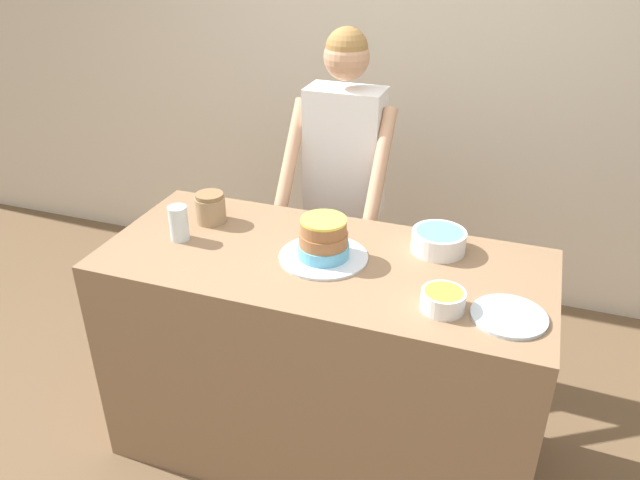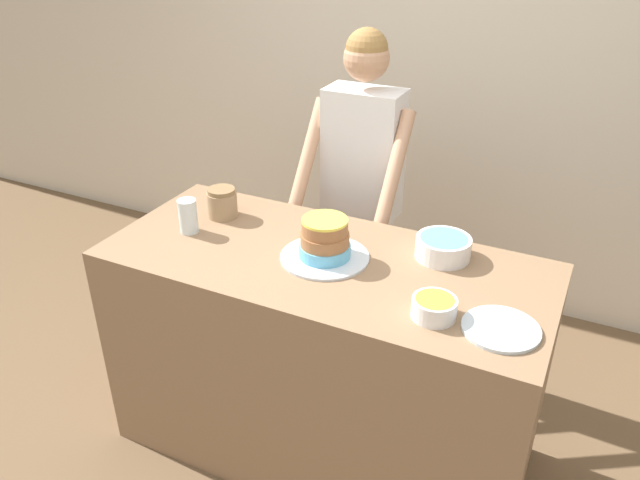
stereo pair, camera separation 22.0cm
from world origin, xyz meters
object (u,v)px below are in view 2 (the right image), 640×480
frosting_bowl_orange (434,307)px  cake (325,242)px  stoneware_jar (222,203)px  drinking_glass (188,216)px  person_baker (362,170)px  frosting_bowl_blue (443,247)px  ceramic_plate (501,329)px

frosting_bowl_orange → cake: bearing=158.7°
stoneware_jar → drinking_glass: bearing=-103.2°
cake → frosting_bowl_orange: 0.50m
person_baker → frosting_bowl_blue: person_baker is taller
ceramic_plate → frosting_bowl_blue: bearing=129.0°
frosting_bowl_blue → ceramic_plate: (0.29, -0.35, -0.04)m
frosting_bowl_blue → ceramic_plate: size_ratio=0.84×
cake → ceramic_plate: 0.69m
drinking_glass → cake: bearing=4.7°
person_baker → stoneware_jar: 0.67m
cake → frosting_bowl_blue: 0.43m
cake → drinking_glass: (-0.57, -0.05, 0.00)m
person_baker → frosting_bowl_orange: size_ratio=11.43×
stoneware_jar → frosting_bowl_orange: bearing=-17.2°
cake → frosting_bowl_orange: size_ratio=2.30×
drinking_glass → ceramic_plate: (1.24, -0.11, -0.06)m
frosting_bowl_orange → ceramic_plate: size_ratio=0.60×
frosting_bowl_orange → drinking_glass: 1.05m
person_baker → cake: (0.14, -0.68, -0.01)m
stoneware_jar → frosting_bowl_blue: bearing=4.2°
person_baker → frosting_bowl_blue: 0.71m
drinking_glass → ceramic_plate: drinking_glass is taller
stoneware_jar → cake: bearing=-13.5°
person_baker → stoneware_jar: (-0.39, -0.55, -0.01)m
cake → stoneware_jar: 0.55m
drinking_glass → stoneware_jar: (0.04, 0.18, -0.01)m
frosting_bowl_blue → frosting_bowl_orange: (0.08, -0.38, -0.01)m
cake → stoneware_jar: bearing=166.5°
drinking_glass → ceramic_plate: 1.25m
frosting_bowl_orange → drinking_glass: size_ratio=1.04×
stoneware_jar → person_baker: bearing=54.5°
cake → person_baker: bearing=101.8°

